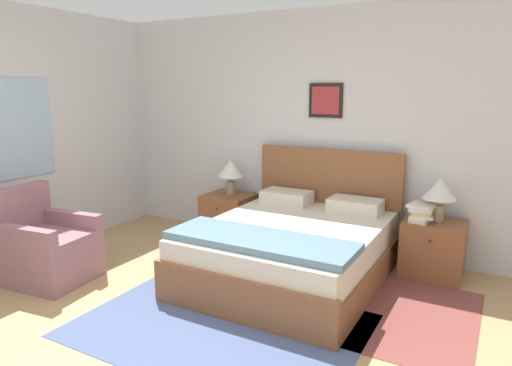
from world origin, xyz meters
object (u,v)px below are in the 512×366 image
at_px(nightstand_near_window, 229,216).
at_px(armchair, 45,249).
at_px(bed, 292,248).
at_px(table_lamp_by_door, 440,191).
at_px(nightstand_by_door, 433,248).
at_px(table_lamp_near_window, 230,170).

bearing_deg(nightstand_near_window, armchair, -114.51).
bearing_deg(bed, table_lamp_by_door, 32.50).
bearing_deg(nightstand_by_door, armchair, -149.43).
height_order(armchair, table_lamp_near_window, table_lamp_near_window).
bearing_deg(bed, table_lamp_near_window, 147.05).
distance_m(nightstand_near_window, table_lamp_near_window, 0.56).
relative_size(bed, nightstand_near_window, 3.54).
height_order(nightstand_near_window, table_lamp_near_window, table_lamp_near_window).
height_order(armchair, nightstand_near_window, armchair).
bearing_deg(nightstand_by_door, nightstand_near_window, 180.00).
bearing_deg(armchair, bed, 113.33).
relative_size(nightstand_near_window, nightstand_by_door, 1.00).
bearing_deg(nightstand_near_window, table_lamp_by_door, 0.72).
distance_m(bed, nightstand_near_window, 1.35).
relative_size(armchair, table_lamp_near_window, 2.11).
distance_m(armchair, nightstand_by_door, 3.65).
distance_m(armchair, table_lamp_by_door, 3.71).
relative_size(bed, armchair, 2.24).
distance_m(nightstand_near_window, nightstand_by_door, 2.29).
relative_size(armchair, nightstand_near_window, 1.58).
xyz_separation_m(armchair, nightstand_near_window, (0.85, 1.86, -0.03)).
height_order(nightstand_near_window, nightstand_by_door, same).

